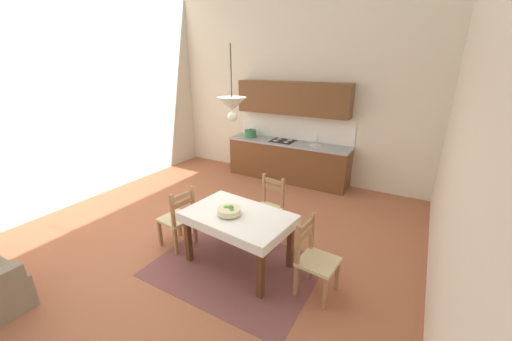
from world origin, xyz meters
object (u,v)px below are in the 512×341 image
at_px(dining_chair_kitchen_side, 268,208).
at_px(dining_chair_window_side, 315,260).
at_px(dining_chair_tv_side, 178,219).
at_px(fruit_bowl, 229,211).
at_px(kitchen_cabinetry, 289,143).
at_px(pendant_lamp, 232,105).
at_px(dining_table, 238,223).

height_order(dining_chair_kitchen_side, dining_chair_window_side, same).
distance_m(dining_chair_tv_side, fruit_bowl, 0.99).
bearing_deg(kitchen_cabinetry, dining_chair_kitchen_side, -73.36).
bearing_deg(dining_chair_window_side, kitchen_cabinetry, 118.90).
xyz_separation_m(dining_chair_window_side, dining_chair_tv_side, (-2.05, -0.07, 0.00)).
height_order(kitchen_cabinetry, dining_chair_window_side, kitchen_cabinetry).
relative_size(dining_chair_window_side, dining_chair_tv_side, 1.00).
bearing_deg(pendant_lamp, dining_table, 105.06).
bearing_deg(dining_table, dining_chair_kitchen_side, 91.66).
height_order(dining_chair_tv_side, pendant_lamp, pendant_lamp).
distance_m(kitchen_cabinetry, fruit_bowl, 3.36).
distance_m(kitchen_cabinetry, dining_chair_kitchen_side, 2.47).
height_order(kitchen_cabinetry, fruit_bowl, kitchen_cabinetry).
distance_m(dining_table, dining_chair_tv_side, 1.02).
distance_m(dining_chair_tv_side, pendant_lamp, 1.99).
xyz_separation_m(fruit_bowl, pendant_lamp, (0.11, -0.04, 1.34)).
relative_size(dining_chair_window_side, pendant_lamp, 1.16).
bearing_deg(kitchen_cabinetry, fruit_bowl, -78.95).
xyz_separation_m(kitchen_cabinetry, dining_chair_window_side, (1.78, -3.22, -0.41)).
bearing_deg(dining_table, kitchen_cabinetry, 102.68).
distance_m(dining_chair_kitchen_side, dining_chair_tv_side, 1.36).
distance_m(kitchen_cabinetry, dining_chair_window_side, 3.70).
distance_m(dining_table, fruit_bowl, 0.22).
height_order(dining_table, pendant_lamp, pendant_lamp).
bearing_deg(pendant_lamp, dining_chair_tv_side, 177.95).
bearing_deg(fruit_bowl, dining_chair_kitchen_side, 86.69).
xyz_separation_m(dining_table, dining_chair_tv_side, (-1.00, -0.07, -0.18)).
height_order(dining_chair_window_side, pendant_lamp, pendant_lamp).
bearing_deg(kitchen_cabinetry, dining_chair_tv_side, -94.74).
bearing_deg(dining_table, pendant_lamp, -74.94).
relative_size(dining_chair_kitchen_side, fruit_bowl, 3.10).
xyz_separation_m(dining_chair_kitchen_side, dining_chair_window_side, (1.08, -0.88, 0.00)).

